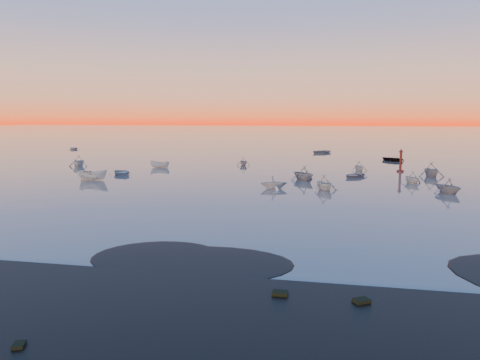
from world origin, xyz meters
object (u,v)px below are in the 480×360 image
(boat_near_center, at_px, (93,180))
(boat_near_left, at_px, (122,175))
(channel_marker, at_px, (401,162))
(boat_near_right, at_px, (447,193))

(boat_near_center, bearing_deg, boat_near_left, -11.04)
(channel_marker, bearing_deg, boat_near_center, -155.84)
(boat_near_left, height_order, boat_near_right, boat_near_right)
(boat_near_left, bearing_deg, boat_near_right, -48.58)
(boat_near_left, height_order, channel_marker, channel_marker)
(boat_near_left, xyz_separation_m, boat_near_center, (-0.99, -6.11, 0.00))
(boat_near_left, xyz_separation_m, channel_marker, (38.96, 11.81, 1.40))
(boat_near_left, xyz_separation_m, boat_near_right, (41.36, -7.85, 0.00))
(boat_near_center, relative_size, boat_near_right, 1.12)
(boat_near_center, height_order, channel_marker, channel_marker)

